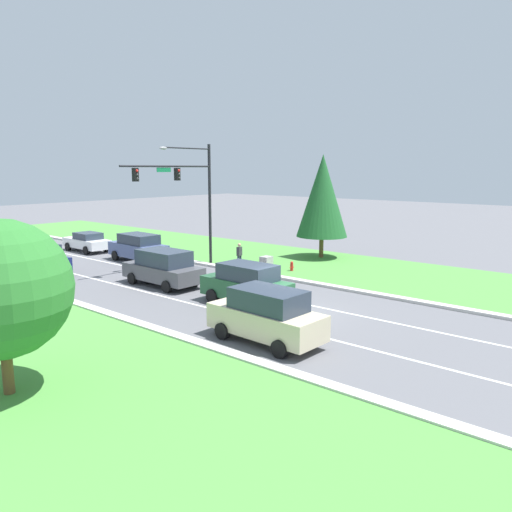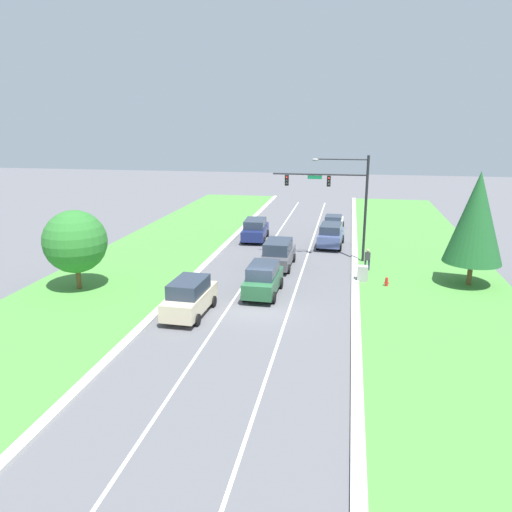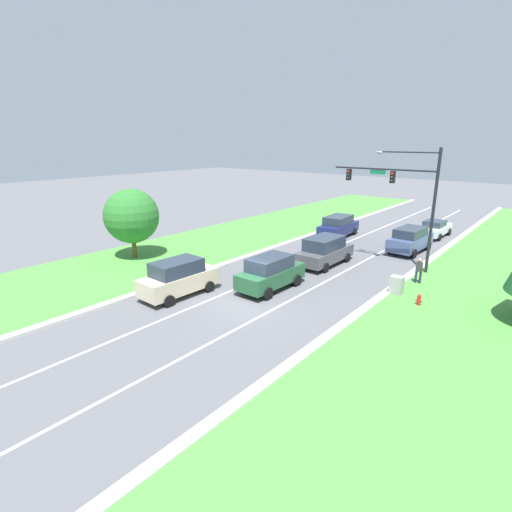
{
  "view_description": "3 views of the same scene",
  "coord_description": "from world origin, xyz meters",
  "px_view_note": "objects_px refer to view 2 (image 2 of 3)",
  "views": [
    {
      "loc": [
        -18.05,
        -13.34,
        6.65
      ],
      "look_at": [
        1.22,
        3.02,
        2.2
      ],
      "focal_mm": 35.0,
      "sensor_mm": 36.0,
      "label": 1
    },
    {
      "loc": [
        4.93,
        -27.25,
        10.72
      ],
      "look_at": [
        -0.79,
        3.39,
        2.29
      ],
      "focal_mm": 35.0,
      "sensor_mm": 36.0,
      "label": 2
    },
    {
      "loc": [
        13.47,
        -15.73,
        8.73
      ],
      "look_at": [
        -1.34,
        2.55,
        1.85
      ],
      "focal_mm": 28.0,
      "sensor_mm": 36.0,
      "label": 3
    }
  ],
  "objects_px": {
    "graphite_suv": "(278,254)",
    "utility_cabinet": "(363,274)",
    "navy_suv": "(255,229)",
    "pedestrian": "(367,259)",
    "conifer_near_right_tree": "(476,218)",
    "champagne_suv": "(190,297)",
    "slate_blue_suv": "(331,235)",
    "traffic_signal_mast": "(340,192)",
    "fire_hydrant": "(387,282)",
    "oak_near_left_tree": "(75,242)",
    "forest_suv": "(263,279)",
    "white_sedan": "(333,223)"
  },
  "relations": [
    {
      "from": "forest_suv",
      "to": "graphite_suv",
      "type": "distance_m",
      "value": 6.41
    },
    {
      "from": "traffic_signal_mast",
      "to": "fire_hydrant",
      "type": "xyz_separation_m",
      "value": [
        3.45,
        -6.02,
        -5.13
      ]
    },
    {
      "from": "pedestrian",
      "to": "conifer_near_right_tree",
      "type": "height_order",
      "value": "conifer_near_right_tree"
    },
    {
      "from": "traffic_signal_mast",
      "to": "fire_hydrant",
      "type": "distance_m",
      "value": 8.63
    },
    {
      "from": "champagne_suv",
      "to": "slate_blue_suv",
      "type": "height_order",
      "value": "champagne_suv"
    },
    {
      "from": "champagne_suv",
      "to": "fire_hydrant",
      "type": "relative_size",
      "value": 6.85
    },
    {
      "from": "forest_suv",
      "to": "navy_suv",
      "type": "height_order",
      "value": "forest_suv"
    },
    {
      "from": "white_sedan",
      "to": "slate_blue_suv",
      "type": "distance_m",
      "value": 6.83
    },
    {
      "from": "utility_cabinet",
      "to": "fire_hydrant",
      "type": "xyz_separation_m",
      "value": [
        1.57,
        -0.86,
        -0.23
      ]
    },
    {
      "from": "slate_blue_suv",
      "to": "pedestrian",
      "type": "bearing_deg",
      "value": -64.63
    },
    {
      "from": "white_sedan",
      "to": "pedestrian",
      "type": "xyz_separation_m",
      "value": [
        2.97,
        -14.0,
        0.14
      ]
    },
    {
      "from": "pedestrian",
      "to": "graphite_suv",
      "type": "bearing_deg",
      "value": -7.0
    },
    {
      "from": "fire_hydrant",
      "to": "oak_near_left_tree",
      "type": "distance_m",
      "value": 20.57
    },
    {
      "from": "navy_suv",
      "to": "pedestrian",
      "type": "distance_m",
      "value": 13.0
    },
    {
      "from": "white_sedan",
      "to": "champagne_suv",
      "type": "relative_size",
      "value": 0.98
    },
    {
      "from": "slate_blue_suv",
      "to": "conifer_near_right_tree",
      "type": "relative_size",
      "value": 0.66
    },
    {
      "from": "navy_suv",
      "to": "oak_near_left_tree",
      "type": "height_order",
      "value": "oak_near_left_tree"
    },
    {
      "from": "white_sedan",
      "to": "champagne_suv",
      "type": "xyz_separation_m",
      "value": [
        -7.23,
        -24.66,
        0.28
      ]
    },
    {
      "from": "forest_suv",
      "to": "oak_near_left_tree",
      "type": "height_order",
      "value": "oak_near_left_tree"
    },
    {
      "from": "white_sedan",
      "to": "champagne_suv",
      "type": "height_order",
      "value": "champagne_suv"
    },
    {
      "from": "graphite_suv",
      "to": "utility_cabinet",
      "type": "xyz_separation_m",
      "value": [
        6.25,
        -2.55,
        -0.48
      ]
    },
    {
      "from": "graphite_suv",
      "to": "conifer_near_right_tree",
      "type": "distance_m",
      "value": 13.93
    },
    {
      "from": "traffic_signal_mast",
      "to": "oak_near_left_tree",
      "type": "relative_size",
      "value": 1.57
    },
    {
      "from": "graphite_suv",
      "to": "champagne_suv",
      "type": "xyz_separation_m",
      "value": [
        -3.57,
        -10.55,
        0.03
      ]
    },
    {
      "from": "graphite_suv",
      "to": "utility_cabinet",
      "type": "relative_size",
      "value": 4.47
    },
    {
      "from": "pedestrian",
      "to": "oak_near_left_tree",
      "type": "height_order",
      "value": "oak_near_left_tree"
    },
    {
      "from": "oak_near_left_tree",
      "to": "utility_cabinet",
      "type": "bearing_deg",
      "value": 15.57
    },
    {
      "from": "champagne_suv",
      "to": "utility_cabinet",
      "type": "bearing_deg",
      "value": 41.27
    },
    {
      "from": "traffic_signal_mast",
      "to": "pedestrian",
      "type": "bearing_deg",
      "value": -47.79
    },
    {
      "from": "forest_suv",
      "to": "utility_cabinet",
      "type": "height_order",
      "value": "forest_suv"
    },
    {
      "from": "forest_suv",
      "to": "pedestrian",
      "type": "relative_size",
      "value": 2.79
    },
    {
      "from": "white_sedan",
      "to": "graphite_suv",
      "type": "distance_m",
      "value": 14.58
    },
    {
      "from": "pedestrian",
      "to": "conifer_near_right_tree",
      "type": "bearing_deg",
      "value": 153.46
    },
    {
      "from": "pedestrian",
      "to": "utility_cabinet",
      "type": "bearing_deg",
      "value": 73.84
    },
    {
      "from": "traffic_signal_mast",
      "to": "navy_suv",
      "type": "bearing_deg",
      "value": 142.86
    },
    {
      "from": "white_sedan",
      "to": "utility_cabinet",
      "type": "relative_size",
      "value": 4.13
    },
    {
      "from": "traffic_signal_mast",
      "to": "conifer_near_right_tree",
      "type": "height_order",
      "value": "traffic_signal_mast"
    },
    {
      "from": "navy_suv",
      "to": "oak_near_left_tree",
      "type": "distance_m",
      "value": 18.47
    },
    {
      "from": "oak_near_left_tree",
      "to": "conifer_near_right_tree",
      "type": "bearing_deg",
      "value": 12.31
    },
    {
      "from": "graphite_suv",
      "to": "champagne_suv",
      "type": "relative_size",
      "value": 1.06
    },
    {
      "from": "pedestrian",
      "to": "oak_near_left_tree",
      "type": "xyz_separation_m",
      "value": [
        -18.73,
        -7.77,
        2.31
      ]
    },
    {
      "from": "slate_blue_suv",
      "to": "utility_cabinet",
      "type": "distance_m",
      "value": 10.18
    },
    {
      "from": "navy_suv",
      "to": "graphite_suv",
      "type": "distance_m",
      "value": 9.09
    },
    {
      "from": "champagne_suv",
      "to": "conifer_near_right_tree",
      "type": "distance_m",
      "value": 19.18
    },
    {
      "from": "white_sedan",
      "to": "conifer_near_right_tree",
      "type": "xyz_separation_m",
      "value": [
        9.62,
        -16.23,
        3.86
      ]
    },
    {
      "from": "white_sedan",
      "to": "slate_blue_suv",
      "type": "bearing_deg",
      "value": -88.2
    },
    {
      "from": "navy_suv",
      "to": "conifer_near_right_tree",
      "type": "relative_size",
      "value": 0.67
    },
    {
      "from": "traffic_signal_mast",
      "to": "fire_hydrant",
      "type": "relative_size",
      "value": 11.82
    },
    {
      "from": "conifer_near_right_tree",
      "to": "oak_near_left_tree",
      "type": "distance_m",
      "value": 26.02
    },
    {
      "from": "champagne_suv",
      "to": "conifer_near_right_tree",
      "type": "xyz_separation_m",
      "value": [
        16.85,
        8.43,
        3.58
      ]
    }
  ]
}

